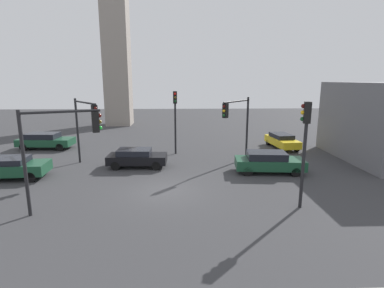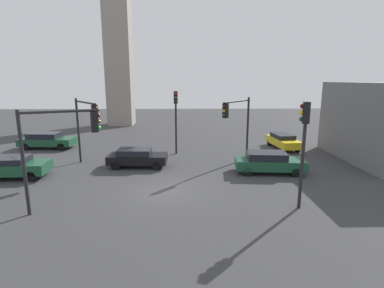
{
  "view_description": "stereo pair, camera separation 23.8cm",
  "coord_description": "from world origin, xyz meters",
  "views": [
    {
      "loc": [
        0.96,
        -16.25,
        6.22
      ],
      "look_at": [
        1.71,
        4.27,
        1.81
      ],
      "focal_mm": 28.2,
      "sensor_mm": 36.0,
      "label": 1
    },
    {
      "loc": [
        1.2,
        -16.26,
        6.22
      ],
      "look_at": [
        1.71,
        4.27,
        1.81
      ],
      "focal_mm": 28.2,
      "sensor_mm": 36.0,
      "label": 2
    }
  ],
  "objects": [
    {
      "name": "ground_plane",
      "position": [
        0.0,
        0.0,
        0.0
      ],
      "size": [
        97.81,
        97.81,
        0.0
      ],
      "primitive_type": "plane",
      "color": "#38383A"
    },
    {
      "name": "traffic_light_0",
      "position": [
        5.05,
        5.6,
        3.52
      ],
      "size": [
        2.44,
        2.95,
        4.89
      ],
      "rotation": [
        0.0,
        0.0,
        -2.26
      ],
      "color": "black",
      "rests_on": "ground_plane"
    },
    {
      "name": "traffic_light_1",
      "position": [
        -4.59,
        -2.34,
        3.58
      ],
      "size": [
        3.33,
        1.45,
        4.93
      ],
      "rotation": [
        0.0,
        0.0,
        0.37
      ],
      "color": "black",
      "rests_on": "ground_plane"
    },
    {
      "name": "traffic_light_2",
      "position": [
        6.81,
        -2.48,
        3.63
      ],
      "size": [
        0.49,
        0.39,
        5.21
      ],
      "rotation": [
        0.0,
        0.0,
        2.87
      ],
      "color": "black",
      "rests_on": "ground_plane"
    },
    {
      "name": "traffic_light_3",
      "position": [
        -5.69,
        4.83,
        3.53
      ],
      "size": [
        2.45,
        3.15,
        4.87
      ],
      "rotation": [
        0.0,
        0.0,
        -0.92
      ],
      "color": "black",
      "rests_on": "ground_plane"
    },
    {
      "name": "traffic_light_4",
      "position": [
        0.48,
        8.76,
        3.67
      ],
      "size": [
        0.34,
        0.47,
        5.27
      ],
      "rotation": [
        0.0,
        0.0,
        -1.52
      ],
      "color": "black",
      "rests_on": "ground_plane"
    },
    {
      "name": "car_0",
      "position": [
        10.23,
        10.59,
        0.71
      ],
      "size": [
        2.18,
        4.41,
        1.32
      ],
      "rotation": [
        0.0,
        0.0,
        -1.46
      ],
      "color": "yellow",
      "rests_on": "ground_plane"
    },
    {
      "name": "car_1",
      "position": [
        -11.43,
        11.1,
        0.78
      ],
      "size": [
        4.88,
        2.18,
        1.45
      ],
      "rotation": [
        0.0,
        0.0,
        -0.05
      ],
      "color": "#19472D",
      "rests_on": "ground_plane"
    },
    {
      "name": "car_2",
      "position": [
        6.88,
        3.24,
        0.76
      ],
      "size": [
        4.72,
        2.28,
        1.43
      ],
      "rotation": [
        0.0,
        0.0,
        -0.09
      ],
      "color": "#19472D",
      "rests_on": "ground_plane"
    },
    {
      "name": "car_3",
      "position": [
        -9.97,
        2.59,
        0.75
      ],
      "size": [
        4.59,
        2.28,
        1.38
      ],
      "rotation": [
        0.0,
        0.0,
        0.06
      ],
      "color": "#19472D",
      "rests_on": "ground_plane"
    },
    {
      "name": "car_4",
      "position": [
        -2.26,
        4.88,
        0.72
      ],
      "size": [
        4.23,
        1.91,
        1.33
      ],
      "rotation": [
        0.0,
        0.0,
        -0.03
      ],
      "color": "black",
      "rests_on": "ground_plane"
    },
    {
      "name": "skyline_tower",
      "position": [
        -7.58,
        25.99,
        13.58
      ],
      "size": [
        3.31,
        3.31,
        27.15
      ],
      "primitive_type": "cube",
      "color": "gray",
      "rests_on": "ground_plane"
    }
  ]
}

